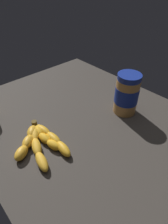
% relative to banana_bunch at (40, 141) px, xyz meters
% --- Properties ---
extents(ground_plane, '(0.95, 0.77, 0.05)m').
position_rel_banana_bunch_xyz_m(ground_plane, '(-0.01, 0.20, -0.04)').
color(ground_plane, '#38332D').
extents(banana_bunch, '(0.21, 0.16, 0.03)m').
position_rel_banana_bunch_xyz_m(banana_bunch, '(0.00, 0.00, 0.00)').
color(banana_bunch, gold).
rests_on(banana_bunch, ground_plane).
extents(peanut_butter_jar, '(0.09, 0.09, 0.17)m').
position_rel_banana_bunch_xyz_m(peanut_butter_jar, '(0.08, 0.36, 0.07)').
color(peanut_butter_jar, '#BF8442').
rests_on(peanut_butter_jar, ground_plane).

